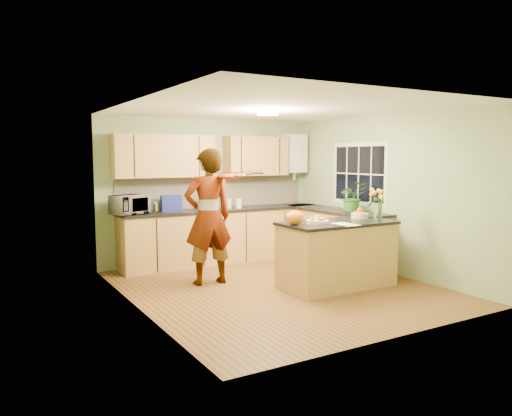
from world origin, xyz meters
TOP-DOWN VIEW (x-y plane):
  - floor at (0.00, 0.00)m, footprint 4.50×4.50m
  - ceiling at (0.00, 0.00)m, footprint 4.00×4.50m
  - wall_back at (0.00, 2.25)m, footprint 4.00×0.02m
  - wall_front at (0.00, -2.25)m, footprint 4.00×0.02m
  - wall_left at (-2.00, 0.00)m, footprint 0.02×4.50m
  - wall_right at (2.00, 0.00)m, footprint 0.02×4.50m
  - back_counter at (0.10, 1.95)m, footprint 3.64×0.62m
  - right_counter at (1.70, 0.85)m, footprint 0.62×2.24m
  - splashback at (0.10, 2.23)m, footprint 3.60×0.02m
  - upper_cabinets at (-0.18, 2.08)m, footprint 3.20×0.34m
  - boiler at (1.70, 2.09)m, footprint 0.40×0.30m
  - window_right at (1.99, 0.60)m, footprint 0.01×1.30m
  - light_switch at (-1.99, -0.60)m, footprint 0.02×0.09m
  - ceiling_lamp at (0.00, 0.30)m, footprint 0.30×0.30m
  - peninsula_island at (0.74, -0.37)m, footprint 1.62×0.83m
  - fruit_dish at (0.39, -0.37)m, footprint 0.31×0.31m
  - orange_bowl at (1.29, -0.22)m, footprint 0.25×0.25m
  - flower_vase at (1.34, -0.55)m, footprint 0.28×0.28m
  - orange_bag at (0.05, -0.32)m, footprint 0.32×0.30m
  - papers at (0.64, -0.67)m, footprint 0.24×0.33m
  - violinist at (-0.76, 0.70)m, footprint 0.74×0.51m
  - violin at (-0.56, 0.48)m, footprint 0.71×0.61m
  - microwave at (-1.54, 1.91)m, footprint 0.65×0.56m
  - blue_box at (-0.83, 1.98)m, footprint 0.37×0.30m
  - kettle at (-0.19, 1.98)m, footprint 0.18×0.18m
  - jar_cream at (0.22, 1.96)m, footprint 0.11×0.11m
  - jar_white at (0.39, 1.90)m, footprint 0.10×0.10m
  - potted_plant at (1.70, 0.42)m, footprint 0.52×0.47m

SIDE VIEW (x-z plane):
  - floor at x=0.00m, z-range 0.00..0.00m
  - peninsula_island at x=0.74m, z-range 0.00..0.93m
  - back_counter at x=0.10m, z-range 0.00..0.94m
  - right_counter at x=1.70m, z-range 0.00..0.94m
  - papers at x=0.64m, z-range 0.93..0.94m
  - fruit_dish at x=0.39m, z-range 0.92..1.03m
  - violinist at x=-0.76m, z-range 0.00..1.96m
  - orange_bowl at x=1.29m, z-range 0.92..1.07m
  - jar_white at x=0.39m, z-range 0.94..1.10m
  - jar_cream at x=0.22m, z-range 0.94..1.11m
  - orange_bag at x=0.05m, z-range 0.93..1.12m
  - blue_box at x=-0.83m, z-range 0.94..1.20m
  - kettle at x=-0.19m, z-range 0.91..1.24m
  - microwave at x=-1.54m, z-range 0.94..1.24m
  - potted_plant at x=1.70m, z-range 0.94..1.44m
  - splashback at x=0.10m, z-range 0.94..1.46m
  - wall_back at x=0.00m, z-range 0.00..2.50m
  - wall_front at x=0.00m, z-range 0.00..2.50m
  - wall_left at x=-2.00m, z-range 0.00..2.50m
  - wall_right at x=2.00m, z-range 0.00..2.50m
  - flower_vase at x=1.34m, z-range 1.01..1.52m
  - light_switch at x=-1.99m, z-range 1.26..1.34m
  - window_right at x=1.99m, z-range 1.02..2.08m
  - violin at x=-0.56m, z-range 1.48..1.66m
  - upper_cabinets at x=-0.18m, z-range 1.50..2.20m
  - boiler at x=1.70m, z-range 1.47..2.33m
  - ceiling_lamp at x=0.00m, z-range 2.43..2.50m
  - ceiling at x=0.00m, z-range 2.49..2.51m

